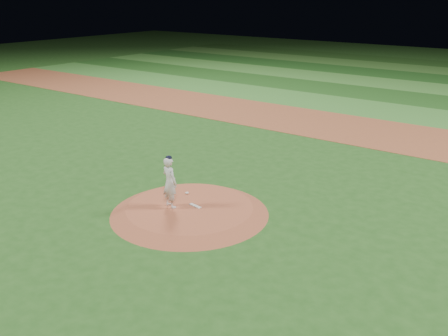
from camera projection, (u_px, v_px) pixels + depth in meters
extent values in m
plane|color=#214F19|center=(190.00, 213.00, 17.39)|extent=(120.00, 120.00, 0.00)
cube|color=brown|center=(351.00, 129.00, 27.97)|extent=(70.00, 6.00, 0.02)
cube|color=#367A2C|center=(386.00, 111.00, 32.13)|extent=(70.00, 5.00, 0.02)
cube|color=#1D4E19|center=(410.00, 98.00, 35.91)|extent=(70.00, 5.00, 0.02)
cube|color=#3A7D2D|center=(430.00, 88.00, 39.69)|extent=(70.00, 5.00, 0.02)
cube|color=#1A4917|center=(446.00, 79.00, 43.47)|extent=(70.00, 5.00, 0.02)
cone|color=#A24F32|center=(190.00, 210.00, 17.35)|extent=(5.50, 5.50, 0.25)
cube|color=silver|center=(195.00, 206.00, 17.33)|extent=(0.53, 0.21, 0.03)
ellipsoid|color=silver|center=(187.00, 193.00, 18.38)|extent=(0.14, 0.14, 0.08)
imported|color=silver|center=(170.00, 182.00, 17.00)|extent=(0.73, 0.56, 1.81)
ellipsoid|color=black|center=(169.00, 158.00, 16.71)|extent=(0.22, 0.22, 0.15)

